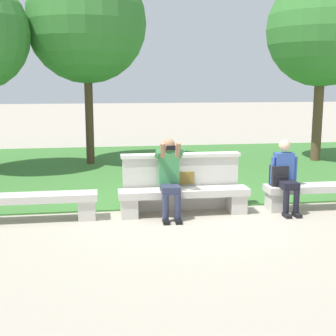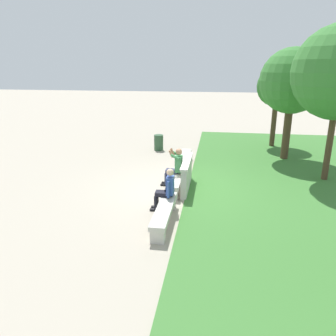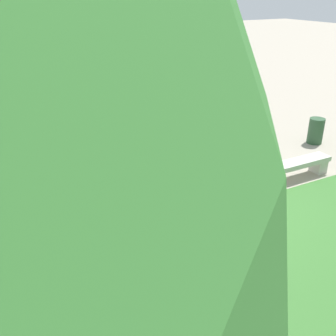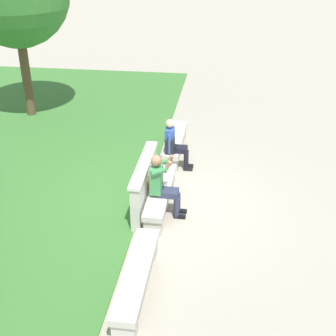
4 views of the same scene
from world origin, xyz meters
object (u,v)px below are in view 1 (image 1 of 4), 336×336
(person_distant, at_px, (286,174))
(tree_left_background, at_px, (86,23))
(bench_main, at_px, (28,203))
(backpack, at_px, (279,176))
(bench_mid, at_px, (326,192))
(tree_behind_wall, at_px, (323,31))
(bench_near, at_px, (184,197))
(person_photographer, at_px, (169,174))

(person_distant, bearing_deg, tree_left_background, 123.00)
(bench_main, xyz_separation_m, backpack, (4.27, 0.01, 0.32))
(bench_main, height_order, bench_mid, same)
(bench_main, relative_size, backpack, 5.23)
(bench_main, relative_size, person_distant, 1.78)
(tree_behind_wall, xyz_separation_m, tree_left_background, (-6.33, 0.45, 0.14))
(bench_mid, bearing_deg, bench_main, 180.00)
(bench_near, relative_size, backpack, 5.23)
(bench_main, xyz_separation_m, tree_behind_wall, (7.27, 4.75, 3.29))
(bench_mid, height_order, person_photographer, person_photographer)
(bench_near, height_order, person_distant, person_distant)
(bench_near, distance_m, backpack, 1.72)
(bench_main, distance_m, bench_mid, 5.16)
(bench_mid, relative_size, backpack, 5.23)
(backpack, xyz_separation_m, tree_behind_wall, (3.00, 4.74, 2.97))
(tree_behind_wall, bearing_deg, person_distant, -121.09)
(tree_behind_wall, bearing_deg, bench_mid, -113.86)
(person_distant, bearing_deg, bench_near, 177.86)
(person_distant, relative_size, tree_left_background, 0.24)
(person_distant, relative_size, backpack, 2.94)
(person_photographer, height_order, tree_left_background, tree_left_background)
(bench_near, xyz_separation_m, tree_behind_wall, (4.68, 4.75, 3.29))
(person_distant, bearing_deg, bench_mid, 4.73)
(bench_main, distance_m, person_photographer, 2.36)
(bench_mid, distance_m, tree_left_background, 7.53)
(bench_mid, height_order, backpack, backpack)
(tree_behind_wall, bearing_deg, person_photographer, -135.71)
(person_photographer, height_order, backpack, person_photographer)
(bench_main, xyz_separation_m, bench_near, (2.58, 0.00, 0.00))
(bench_main, bearing_deg, bench_mid, 0.00)
(bench_mid, xyz_separation_m, tree_left_background, (-4.23, 5.21, 3.43))
(bench_near, bearing_deg, bench_mid, 0.00)
(tree_behind_wall, bearing_deg, tree_left_background, 175.89)
(person_photographer, relative_size, tree_left_background, 0.25)
(person_photographer, xyz_separation_m, backpack, (1.95, 0.09, -0.11))
(person_photographer, bearing_deg, person_distant, 0.32)
(bench_near, height_order, backpack, backpack)
(bench_near, height_order, bench_mid, same)
(bench_mid, height_order, tree_behind_wall, tree_behind_wall)
(bench_main, xyz_separation_m, person_photographer, (2.32, -0.08, 0.43))
(person_distant, distance_m, tree_left_background, 7.00)
(bench_mid, bearing_deg, tree_left_background, 129.08)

